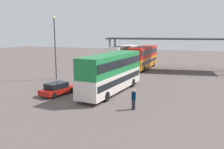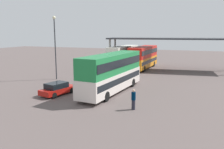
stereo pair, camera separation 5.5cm
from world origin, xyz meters
name	(u,v)px [view 1 (the left image)]	position (x,y,z in m)	size (l,w,h in m)	color
ground_plane	(90,98)	(0.00, 0.00, 0.00)	(140.00, 140.00, 0.00)	#5A4E4C
double_decker_main	(112,71)	(1.22, 3.01, 2.35)	(3.41, 11.61, 4.29)	silver
parked_hatchback	(58,89)	(-3.81, -0.23, 0.67)	(2.52, 4.30, 1.35)	#A91610
double_decker_near_canopy	(123,56)	(-3.65, 21.39, 2.21)	(3.06, 10.77, 4.02)	navy
double_decker_mid_row	(143,56)	(0.28, 21.38, 2.23)	(2.99, 11.14, 4.05)	orange
depot_canopy	(172,40)	(5.35, 21.47, 5.29)	(23.19, 8.34, 5.65)	#33353A
lamppost_tall	(55,41)	(-8.89, 6.99, 5.47)	(0.44, 0.44, 8.83)	#33353A
pedestrian_waiting	(134,99)	(5.17, -2.04, 0.91)	(0.38, 0.38, 1.81)	#262633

